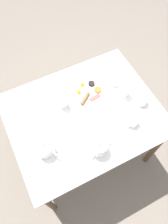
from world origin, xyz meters
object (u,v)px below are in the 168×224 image
teacup_with_saucer_right (132,122)px  water_glass_tall (63,101)px  creamer_jug (114,82)px  spoon_for_tea (44,119)px  fork_by_plate (16,103)px  teacup_with_saucer_left (141,101)px  breakfast_plate (88,92)px  teapot_near (45,148)px  knife_by_plate (45,94)px  water_glass_short (125,90)px  teapot_far (99,146)px

teacup_with_saucer_right → water_glass_tall: bearing=46.1°
creamer_jug → spoon_for_tea: creamer_jug is taller
fork_by_plate → teacup_with_saucer_left: bearing=-116.8°
breakfast_plate → spoon_for_tea: bearing=99.1°
teapot_near → spoon_for_tea: 0.23m
breakfast_plate → water_glass_tall: (-0.02, 0.20, 0.04)m
teacup_with_saucer_left → creamer_jug: teacup_with_saucer_left is taller
breakfast_plate → water_glass_tall: size_ratio=2.54×
water_glass_tall → fork_by_plate: bearing=60.2°
teacup_with_saucer_left → fork_by_plate: 0.89m
breakfast_plate → knife_by_plate: breakfast_plate is taller
breakfast_plate → knife_by_plate: (0.13, 0.29, -0.01)m
water_glass_short → creamer_jug: size_ratio=1.59×
water_glass_tall → creamer_jug: water_glass_tall is taller
teacup_with_saucer_right → water_glass_short: size_ratio=1.24×
teacup_with_saucer_right → knife_by_plate: 0.66m
fork_by_plate → knife_by_plate: same height
spoon_for_tea → teapot_near: bearing=161.7°
teapot_near → teacup_with_saucer_right: 0.59m
water_glass_tall → knife_by_plate: size_ratio=0.55×
breakfast_plate → teacup_with_saucer_right: 0.39m
teapot_near → teacup_with_saucer_left: teapot_near is taller
teapot_near → water_glass_short: size_ratio=1.49×
teapot_far → spoon_for_tea: (0.36, 0.23, -0.05)m
teacup_with_saucer_right → spoon_for_tea: bearing=60.0°
breakfast_plate → fork_by_plate: breakfast_plate is taller
water_glass_tall → fork_by_plate: water_glass_tall is taller
creamer_jug → fork_by_plate: (0.17, 0.71, -0.02)m
water_glass_short → fork_by_plate: 0.79m
teacup_with_saucer_left → water_glass_tall: size_ratio=1.40×
teacup_with_saucer_left → water_glass_tall: (0.23, 0.50, 0.03)m
water_glass_tall → spoon_for_tea: (-0.04, 0.16, -0.05)m
teapot_far → water_glass_tall: 0.41m
teapot_far → water_glass_short: bearing=-159.7°
teacup_with_saucer_left → water_glass_short: 0.14m
water_glass_tall → spoon_for_tea: bearing=104.4°
teapot_near → teapot_far: size_ratio=0.92×
water_glass_short → spoon_for_tea: (0.07, 0.60, -0.06)m
breakfast_plate → creamer_jug: bearing=-95.6°
spoon_for_tea → teapot_far: bearing=-147.1°
teacup_with_saucer_left → teacup_with_saucer_right: (-0.11, 0.15, 0.00)m
water_glass_tall → teacup_with_saucer_left: bearing=-114.9°
water_glass_short → spoon_for_tea: bearing=82.9°
fork_by_plate → spoon_for_tea: bearing=-147.8°
teacup_with_saucer_left → teacup_with_saucer_right: 0.18m
breakfast_plate → teapot_far: bearing=162.0°
teacup_with_saucer_right → fork_by_plate: (0.51, 0.65, -0.03)m
water_glass_short → spoon_for_tea: water_glass_short is taller
breakfast_plate → teapot_near: teapot_near is taller
teacup_with_saucer_right → water_glass_tall: (0.34, 0.35, 0.03)m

